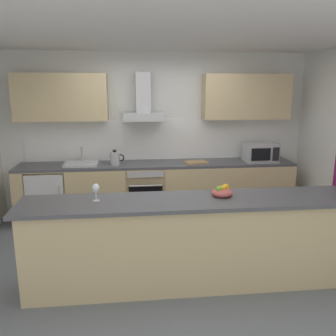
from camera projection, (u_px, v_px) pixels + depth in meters
The scene contains 16 objects.
ground at pixel (167, 261), 4.29m from camera, with size 5.88×4.54×0.02m, color slate.
ceiling at pixel (167, 34), 3.69m from camera, with size 5.88×4.54×0.02m, color white.
wall_back at pixel (155, 134), 5.76m from camera, with size 5.88×0.12×2.60m, color white.
backsplash_tile at pixel (156, 139), 5.71m from camera, with size 4.15×0.02×0.66m, color white.
counter_back at pixel (158, 191), 5.59m from camera, with size 4.29×0.60×0.90m.
counter_island at pixel (191, 242), 3.66m from camera, with size 3.46×0.64×0.95m.
upper_cabinets at pixel (156, 97), 5.40m from camera, with size 4.24×0.32×0.70m.
oven at pixel (145, 191), 5.54m from camera, with size 0.60×0.62×0.80m.
refrigerator at pixel (49, 196), 5.39m from camera, with size 0.58×0.60×0.85m.
microwave at pixel (260, 152), 5.57m from camera, with size 0.50×0.38×0.30m.
sink at pixel (81, 163), 5.34m from camera, with size 0.50×0.40×0.26m.
kettle at pixel (115, 158), 5.33m from camera, with size 0.29×0.15×0.24m.
range_hood at pixel (143, 105), 5.36m from camera, with size 0.62×0.45×0.72m.
wine_glass at pixel (96, 189), 3.48m from camera, with size 0.08×0.08×0.18m.
fruit_bowl at pixel (222, 192), 3.66m from camera, with size 0.22×0.22×0.13m.
chopping_board at pixel (196, 162), 5.50m from camera, with size 0.34×0.22×0.02m, color tan.
Camera 1 is at (-0.42, -3.90, 2.06)m, focal length 37.50 mm.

